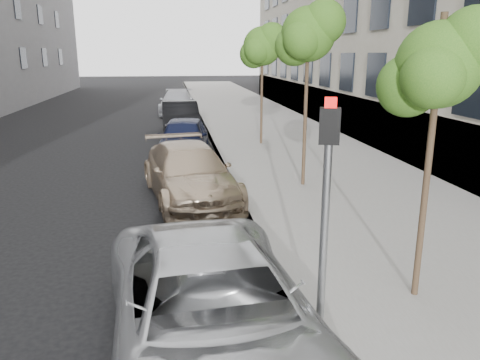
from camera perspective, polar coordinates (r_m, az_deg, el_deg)
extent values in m
cube|color=gray|center=(29.36, 1.21, 7.83)|extent=(6.40, 72.00, 0.14)
cube|color=#9E9B93|center=(29.01, -4.95, 7.69)|extent=(0.15, 72.00, 0.14)
cylinder|color=#38281C|center=(7.41, 21.97, 1.82)|extent=(0.10, 0.10, 4.23)
sphere|color=#296119|center=(7.24, 23.10, 12.77)|extent=(1.21, 1.21, 1.21)
sphere|color=#296119|center=(7.26, 26.62, 14.78)|extent=(0.96, 0.96, 0.96)
sphere|color=#296119|center=(7.32, 19.80, 10.74)|extent=(0.90, 0.90, 0.90)
cylinder|color=#38281C|center=(13.31, 8.03, 9.68)|extent=(0.10, 0.10, 4.89)
sphere|color=#296119|center=(13.26, 8.32, 17.19)|extent=(1.46, 1.46, 1.46)
sphere|color=#296119|center=(13.18, 10.17, 18.44)|extent=(1.17, 1.17, 1.17)
sphere|color=#296119|center=(13.41, 6.68, 15.94)|extent=(1.10, 1.10, 1.10)
cylinder|color=#38281C|center=(19.62, 2.67, 11.21)|extent=(0.10, 0.10, 4.66)
sphere|color=#296119|center=(19.57, 2.73, 15.98)|extent=(1.55, 1.55, 1.55)
sphere|color=#296119|center=(19.45, 3.91, 16.85)|extent=(1.24, 1.24, 1.24)
sphere|color=#296119|center=(19.76, 1.69, 15.11)|extent=(1.16, 1.16, 1.16)
cylinder|color=#939699|center=(5.97, 10.13, -8.29)|extent=(0.10, 0.10, 2.66)
cube|color=black|center=(5.55, 10.87, 6.49)|extent=(0.28, 0.25, 0.42)
cube|color=red|center=(5.51, 11.01, 9.27)|extent=(0.16, 0.14, 0.12)
imported|color=#B9BBBE|center=(5.96, -3.33, -15.91)|extent=(2.97, 5.60, 1.50)
imported|color=tan|center=(12.57, -6.19, 0.84)|extent=(2.84, 5.30, 1.46)
imported|color=black|center=(17.78, -6.89, 5.13)|extent=(2.25, 4.60, 1.51)
imported|color=black|center=(22.95, -7.27, 7.46)|extent=(1.86, 4.85, 1.58)
imported|color=#A6A8AE|center=(30.98, -7.67, 9.35)|extent=(2.49, 5.32, 1.50)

